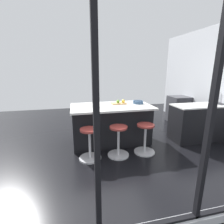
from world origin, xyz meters
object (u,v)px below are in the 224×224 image
(fruit_bowl, at_px, (138,102))
(apple_green, at_px, (118,101))
(apple_yellow, at_px, (123,101))
(water_bottle, at_px, (97,101))
(kitchen_island, at_px, (111,124))
(stool_near_camera, at_px, (90,145))
(oven_range, at_px, (178,109))
(stool_by_window, at_px, (145,139))
(stool_middle, at_px, (118,142))
(cutting_board, at_px, (119,103))

(fruit_bowl, bearing_deg, apple_green, -8.91)
(apple_yellow, bearing_deg, water_bottle, 16.59)
(kitchen_island, xyz_separation_m, apple_green, (-0.20, -0.12, 0.52))
(apple_yellow, bearing_deg, stool_near_camera, 41.19)
(apple_green, distance_m, fruit_bowl, 0.50)
(apple_green, bearing_deg, oven_range, -157.55)
(stool_by_window, height_order, apple_yellow, apple_yellow)
(fruit_bowl, bearing_deg, stool_by_window, 81.76)
(stool_middle, height_order, apple_yellow, apple_yellow)
(cutting_board, bearing_deg, kitchen_island, 28.23)
(oven_range, xyz_separation_m, kitchen_island, (2.57, 1.10, 0.04))
(stool_by_window, height_order, stool_middle, same)
(apple_green, bearing_deg, fruit_bowl, 171.09)
(stool_near_camera, distance_m, cutting_board, 1.30)
(kitchen_island, bearing_deg, oven_range, -156.77)
(cutting_board, distance_m, water_bottle, 0.62)
(stool_near_camera, distance_m, water_bottle, 0.98)
(cutting_board, bearing_deg, stool_by_window, 114.24)
(stool_middle, distance_m, stool_near_camera, 0.58)
(kitchen_island, bearing_deg, fruit_bowl, -176.12)
(stool_near_camera, height_order, apple_green, apple_green)
(stool_near_camera, distance_m, apple_yellow, 1.39)
(stool_by_window, bearing_deg, stool_near_camera, 0.00)
(stool_near_camera, relative_size, cutting_board, 1.77)
(stool_by_window, xyz_separation_m, cutting_board, (0.36, -0.80, 0.63))
(kitchen_island, bearing_deg, cutting_board, -151.77)
(kitchen_island, xyz_separation_m, water_bottle, (0.35, 0.09, 0.58))
(oven_range, relative_size, stool_by_window, 1.36)
(apple_green, distance_m, apple_yellow, 0.13)
(stool_middle, bearing_deg, apple_yellow, -112.44)
(apple_yellow, relative_size, fruit_bowl, 0.33)
(stool_near_camera, relative_size, apple_yellow, 7.76)
(stool_near_camera, bearing_deg, stool_by_window, 180.00)
(cutting_board, bearing_deg, fruit_bowl, 171.27)
(cutting_board, relative_size, fruit_bowl, 1.46)
(oven_range, height_order, cutting_board, cutting_board)
(stool_by_window, bearing_deg, stool_middle, 0.00)
(apple_green, bearing_deg, stool_middle, 76.18)
(apple_yellow, distance_m, fruit_bowl, 0.37)
(stool_middle, xyz_separation_m, stool_near_camera, (0.58, 0.00, 0.00))
(kitchen_island, height_order, fruit_bowl, fruit_bowl)
(apple_green, relative_size, fruit_bowl, 0.32)
(stool_by_window, relative_size, stool_middle, 1.00)
(oven_range, height_order, stool_near_camera, oven_range)
(oven_range, bearing_deg, apple_green, 22.45)
(oven_range, height_order, stool_middle, oven_range)
(oven_range, xyz_separation_m, stool_near_camera, (3.15, 1.79, -0.13))
(apple_yellow, xyz_separation_m, fruit_bowl, (-0.36, 0.07, -0.02))
(oven_range, bearing_deg, apple_yellow, 23.84)
(cutting_board, relative_size, apple_yellow, 4.38)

